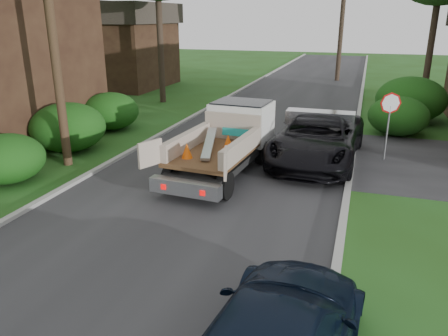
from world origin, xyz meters
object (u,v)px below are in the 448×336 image
at_px(stop_sign, 390,112).
at_px(black_pickup, 318,138).
at_px(utility_pole, 49,10).
at_px(flatbed_truck, 231,135).
at_px(house_left_far, 116,44).

height_order(stop_sign, black_pickup, stop_sign).
height_order(utility_pole, flatbed_truck, utility_pole).
xyz_separation_m(stop_sign, utility_pole, (-10.68, -4.02, 3.40)).
relative_size(utility_pole, black_pickup, 1.62).
distance_m(utility_pole, house_left_far, 18.93).
bearing_deg(flatbed_truck, utility_pole, -160.41).
bearing_deg(house_left_far, flatbed_truck, -48.72).
relative_size(utility_pole, flatbed_truck, 1.73).
distance_m(stop_sign, utility_pole, 11.91).
xyz_separation_m(stop_sign, flatbed_truck, (-5.11, -2.48, -0.62)).
bearing_deg(stop_sign, black_pickup, -160.01).
bearing_deg(black_pickup, utility_pole, -156.32).
relative_size(utility_pole, house_left_far, 1.32).
relative_size(stop_sign, flatbed_truck, 0.43).
bearing_deg(utility_pole, black_pickup, 20.80).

